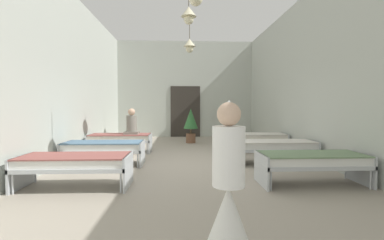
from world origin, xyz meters
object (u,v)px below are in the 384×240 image
(bed_right_row_1, at_px, (276,146))
(bed_left_row_2, at_px, (120,138))
(bed_right_row_2, at_px, (255,138))
(patient_seated_primary, at_px, (132,125))
(nurse_near_aisle, at_px, (228,204))
(potted_plant, at_px, (191,122))
(bed_right_row_0, at_px, (311,161))
(bed_left_row_0, at_px, (75,163))
(bed_left_row_1, at_px, (104,147))

(bed_right_row_1, relative_size, bed_left_row_2, 1.00)
(bed_right_row_2, distance_m, patient_seated_primary, 3.93)
(nurse_near_aisle, bearing_deg, patient_seated_primary, -34.00)
(potted_plant, bearing_deg, bed_right_row_0, -71.84)
(nurse_near_aisle, bearing_deg, bed_right_row_1, -75.51)
(bed_left_row_0, bearing_deg, nurse_near_aisle, -46.99)
(potted_plant, bearing_deg, bed_right_row_2, -48.20)
(bed_left_row_2, bearing_deg, bed_left_row_0, -90.00)
(bed_right_row_1, distance_m, patient_seated_primary, 4.38)
(bed_left_row_1, relative_size, bed_right_row_2, 1.00)
(bed_left_row_0, distance_m, bed_left_row_1, 1.90)
(bed_left_row_0, height_order, potted_plant, potted_plant)
(bed_left_row_1, distance_m, nurse_near_aisle, 4.92)
(bed_left_row_1, bearing_deg, bed_left_row_0, -90.00)
(bed_left_row_2, distance_m, patient_seated_primary, 0.55)
(bed_right_row_1, xyz_separation_m, nurse_near_aisle, (-1.97, -4.35, 0.09))
(bed_left_row_2, xyz_separation_m, patient_seated_primary, (0.35, 0.03, 0.43))
(bed_right_row_1, xyz_separation_m, potted_plant, (-1.97, 4.10, 0.38))
(bed_right_row_0, relative_size, bed_left_row_1, 1.00)
(bed_left_row_1, xyz_separation_m, bed_right_row_2, (4.26, 1.90, 0.00))
(bed_right_row_2, bearing_deg, potted_plant, 131.80)
(bed_right_row_1, bearing_deg, bed_left_row_0, -155.96)
(potted_plant, bearing_deg, bed_right_row_1, -64.36)
(bed_left_row_1, distance_m, bed_left_row_2, 1.90)
(bed_left_row_0, height_order, nurse_near_aisle, nurse_near_aisle)
(bed_left_row_0, xyz_separation_m, patient_seated_primary, (0.35, 3.83, 0.43))
(bed_right_row_1, bearing_deg, bed_left_row_2, 155.96)
(bed_right_row_0, distance_m, bed_left_row_2, 5.71)
(bed_right_row_2, relative_size, patient_seated_primary, 2.38)
(bed_right_row_0, distance_m, bed_right_row_2, 3.80)
(bed_left_row_1, distance_m, bed_right_row_2, 4.66)
(nurse_near_aisle, xyz_separation_m, potted_plant, (0.00, 8.46, 0.29))
(bed_right_row_1, height_order, potted_plant, potted_plant)
(bed_right_row_2, height_order, patient_seated_primary, patient_seated_primary)
(bed_right_row_1, xyz_separation_m, bed_right_row_2, (0.00, 1.90, 0.00))
(bed_left_row_2, bearing_deg, bed_right_row_2, 0.00)
(bed_left_row_1, xyz_separation_m, nurse_near_aisle, (2.29, -4.35, 0.09))
(bed_right_row_1, height_order, nurse_near_aisle, nurse_near_aisle)
(bed_left_row_0, distance_m, bed_right_row_2, 5.71)
(bed_left_row_0, bearing_deg, bed_right_row_2, 41.73)
(bed_right_row_2, relative_size, nurse_near_aisle, 1.28)
(bed_right_row_0, relative_size, bed_left_row_2, 1.00)
(bed_left_row_2, height_order, potted_plant, potted_plant)
(bed_right_row_1, distance_m, bed_left_row_2, 4.66)
(bed_right_row_2, distance_m, potted_plant, 2.98)
(potted_plant, bearing_deg, bed_left_row_2, -136.15)
(bed_left_row_0, height_order, bed_left_row_2, same)
(bed_right_row_2, bearing_deg, nurse_near_aisle, -107.48)
(bed_right_row_0, relative_size, patient_seated_primary, 2.38)
(bed_right_row_0, xyz_separation_m, patient_seated_primary, (-3.91, 3.83, 0.43))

